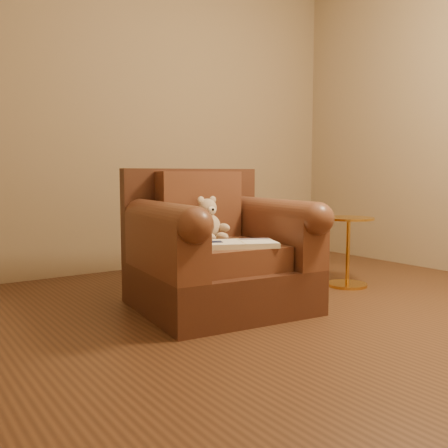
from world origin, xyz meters
TOP-DOWN VIEW (x-y plane):
  - floor at (0.00, 0.00)m, footprint 4.00×4.00m
  - room at (0.00, 0.00)m, footprint 4.02×4.02m
  - armchair at (-0.24, 0.55)m, footprint 1.04×1.00m
  - teddy_bear at (-0.24, 0.63)m, footprint 0.20×0.23m
  - guidebook at (-0.25, 0.29)m, footprint 0.46×0.38m
  - side_table at (0.86, 0.47)m, footprint 0.36×0.36m

SIDE VIEW (x-z plane):
  - floor at x=0.00m, z-range 0.00..0.00m
  - side_table at x=0.86m, z-range 0.02..0.53m
  - armchair at x=-0.24m, z-range -0.10..0.76m
  - guidebook at x=-0.25m, z-range 0.41..0.44m
  - teddy_bear at x=-0.24m, z-range 0.37..0.65m
  - room at x=0.00m, z-range 0.36..3.07m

